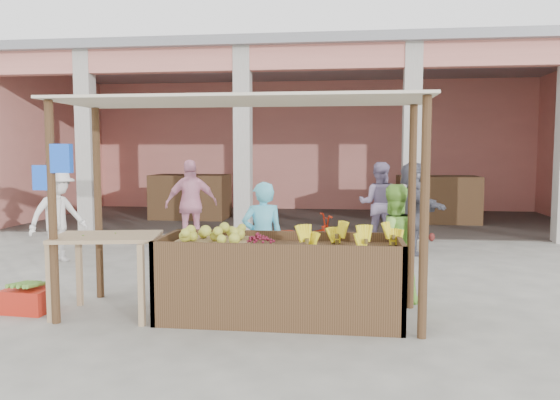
# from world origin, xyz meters

# --- Properties ---
(ground) EXTENTS (60.00, 60.00, 0.00)m
(ground) POSITION_xyz_m (0.00, 0.00, 0.00)
(ground) COLOR slate
(ground) RESTS_ON ground
(market_building) EXTENTS (14.40, 6.40, 4.20)m
(market_building) POSITION_xyz_m (0.05, 8.93, 2.70)
(market_building) COLOR tan
(market_building) RESTS_ON ground
(fruit_stall) EXTENTS (2.60, 0.95, 0.80)m
(fruit_stall) POSITION_xyz_m (0.50, 0.00, 0.40)
(fruit_stall) COLOR #503520
(fruit_stall) RESTS_ON ground
(stall_awning) EXTENTS (4.09, 1.35, 2.39)m
(stall_awning) POSITION_xyz_m (-0.01, 0.06, 1.98)
(stall_awning) COLOR #503520
(stall_awning) RESTS_ON ground
(banana_heap) EXTENTS (1.04, 0.57, 0.19)m
(banana_heap) POSITION_xyz_m (1.23, 0.03, 0.89)
(banana_heap) COLOR yellow
(banana_heap) RESTS_ON fruit_stall
(melon_tray) EXTENTS (0.77, 0.67, 0.20)m
(melon_tray) POSITION_xyz_m (-0.24, -0.05, 0.90)
(melon_tray) COLOR #91744B
(melon_tray) RESTS_ON fruit_stall
(berry_heap) EXTENTS (0.43, 0.35, 0.14)m
(berry_heap) POSITION_xyz_m (0.25, 0.04, 0.87)
(berry_heap) COLOR maroon
(berry_heap) RESTS_ON fruit_stall
(side_table) EXTENTS (1.24, 0.94, 0.90)m
(side_table) POSITION_xyz_m (-1.41, -0.11, 0.76)
(side_table) COLOR tan
(side_table) RESTS_ON ground
(papaya_pile) EXTENTS (0.65, 0.37, 0.19)m
(papaya_pile) POSITION_xyz_m (-1.41, -0.11, 1.00)
(papaya_pile) COLOR #428E2E
(papaya_pile) RESTS_ON side_table
(red_crate) EXTENTS (0.55, 0.41, 0.27)m
(red_crate) POSITION_xyz_m (-2.38, -0.11, 0.13)
(red_crate) COLOR #B52113
(red_crate) RESTS_ON ground
(plantain_bundle) EXTENTS (0.40, 0.28, 0.08)m
(plantain_bundle) POSITION_xyz_m (-2.38, -0.11, 0.31)
(plantain_bundle) COLOR #5E9235
(plantain_bundle) RESTS_ON red_crate
(produce_sacks) EXTENTS (1.10, 0.82, 0.67)m
(produce_sacks) POSITION_xyz_m (2.63, 5.58, 0.33)
(produce_sacks) COLOR maroon
(produce_sacks) RESTS_ON ground
(vendor_blue) EXTENTS (0.68, 0.58, 1.54)m
(vendor_blue) POSITION_xyz_m (0.16, 0.94, 0.77)
(vendor_blue) COLOR #5ACCED
(vendor_blue) RESTS_ON ground
(vendor_green) EXTENTS (0.81, 0.60, 1.51)m
(vendor_green) POSITION_xyz_m (1.76, 0.82, 0.76)
(vendor_green) COLOR #94DC52
(vendor_green) RESTS_ON ground
(motorcycle) EXTENTS (1.14, 1.82, 0.90)m
(motorcycle) POSITION_xyz_m (0.48, 2.47, 0.45)
(motorcycle) COLOR #9C1E09
(motorcycle) RESTS_ON ground
(shopper_a) EXTENTS (1.03, 1.20, 1.68)m
(shopper_a) POSITION_xyz_m (-3.52, 2.60, 0.84)
(shopper_a) COLOR silver
(shopper_a) RESTS_ON ground
(shopper_b) EXTENTS (1.19, 0.96, 1.78)m
(shopper_b) POSITION_xyz_m (-1.70, 4.15, 0.89)
(shopper_b) COLOR pink
(shopper_b) RESTS_ON ground
(shopper_d) EXTENTS (1.18, 1.74, 1.74)m
(shopper_d) POSITION_xyz_m (2.37, 4.07, 0.87)
(shopper_d) COLOR #504F5B
(shopper_d) RESTS_ON ground
(shopper_f) EXTENTS (0.91, 0.59, 1.77)m
(shopper_f) POSITION_xyz_m (1.82, 4.96, 0.89)
(shopper_f) COLOR gray
(shopper_f) RESTS_ON ground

